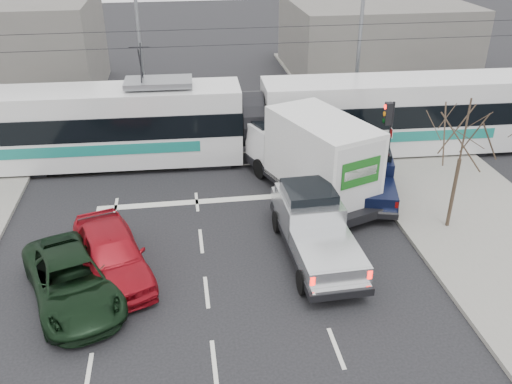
{
  "coord_description": "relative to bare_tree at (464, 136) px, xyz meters",
  "views": [
    {
      "loc": [
        -2.16,
        -13.8,
        10.88
      ],
      "look_at": [
        0.36,
        3.14,
        1.8
      ],
      "focal_mm": 38.0,
      "sensor_mm": 36.0,
      "label": 1
    }
  ],
  "objects": [
    {
      "name": "ground",
      "position": [
        -7.6,
        -2.5,
        -3.79
      ],
      "size": [
        120.0,
        120.0,
        0.0
      ],
      "primitive_type": "plane",
      "color": "black",
      "rests_on": "ground"
    },
    {
      "name": "rails",
      "position": [
        -7.6,
        7.5,
        -3.78
      ],
      "size": [
        60.0,
        1.6,
        0.03
      ],
      "primitive_type": "cube",
      "color": "#33302D",
      "rests_on": "ground"
    },
    {
      "name": "building_right",
      "position": [
        4.4,
        21.5,
        -1.29
      ],
      "size": [
        12.0,
        10.0,
        5.0
      ],
      "primitive_type": "cube",
      "color": "#635F5A",
      "rests_on": "ground"
    },
    {
      "name": "bare_tree",
      "position": [
        0.0,
        0.0,
        0.0
      ],
      "size": [
        2.4,
        2.4,
        5.0
      ],
      "color": "#47382B",
      "rests_on": "ground"
    },
    {
      "name": "traffic_signal",
      "position": [
        -1.13,
        4.0,
        -1.05
      ],
      "size": [
        0.44,
        0.44,
        3.6
      ],
      "color": "black",
      "rests_on": "ground"
    },
    {
      "name": "street_lamp_near",
      "position": [
        -0.29,
        11.5,
        1.32
      ],
      "size": [
        2.38,
        0.25,
        9.0
      ],
      "color": "slate",
      "rests_on": "ground"
    },
    {
      "name": "street_lamp_far",
      "position": [
        -11.79,
        13.5,
        1.32
      ],
      "size": [
        2.38,
        0.25,
        9.0
      ],
      "color": "slate",
      "rests_on": "ground"
    },
    {
      "name": "catenary",
      "position": [
        -7.6,
        7.5,
        0.09
      ],
      "size": [
        60.0,
        0.2,
        7.0
      ],
      "color": "black",
      "rests_on": "ground"
    },
    {
      "name": "tram",
      "position": [
        -6.47,
        7.58,
        -1.85
      ],
      "size": [
        26.92,
        3.6,
        5.48
      ],
      "rotation": [
        0.0,
        0.0,
        -0.03
      ],
      "color": "silver",
      "rests_on": "ground"
    },
    {
      "name": "silver_pickup",
      "position": [
        -5.42,
        -0.68,
        -2.73
      ],
      "size": [
        2.28,
        5.98,
        2.15
      ],
      "rotation": [
        0.0,
        0.0,
        0.03
      ],
      "color": "black",
      "rests_on": "ground"
    },
    {
      "name": "box_truck",
      "position": [
        -4.48,
        3.47,
        -2.02
      ],
      "size": [
        4.8,
        7.56,
        3.58
      ],
      "rotation": [
        0.0,
        0.0,
        0.36
      ],
      "color": "black",
      "rests_on": "ground"
    },
    {
      "name": "navy_pickup",
      "position": [
        -2.03,
        2.92,
        -2.85
      ],
      "size": [
        2.75,
        4.8,
        1.91
      ],
      "rotation": [
        0.0,
        0.0,
        -0.26
      ],
      "color": "black",
      "rests_on": "ground"
    },
    {
      "name": "green_car",
      "position": [
        -13.37,
        -2.22,
        -3.08
      ],
      "size": [
        3.98,
        5.61,
        1.42
      ],
      "primitive_type": "imported",
      "rotation": [
        0.0,
        0.0,
        0.35
      ],
      "color": "black",
      "rests_on": "ground"
    },
    {
      "name": "red_car",
      "position": [
        -12.27,
        -1.11,
        -2.96
      ],
      "size": [
        3.36,
        5.27,
        1.67
      ],
      "primitive_type": "imported",
      "rotation": [
        0.0,
        0.0,
        0.31
      ],
      "color": "maroon",
      "rests_on": "ground"
    }
  ]
}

